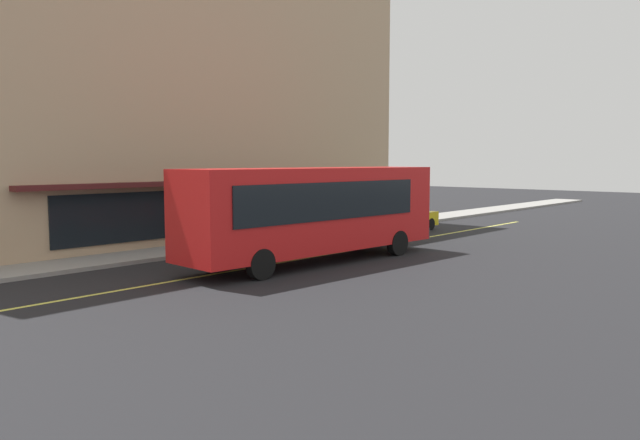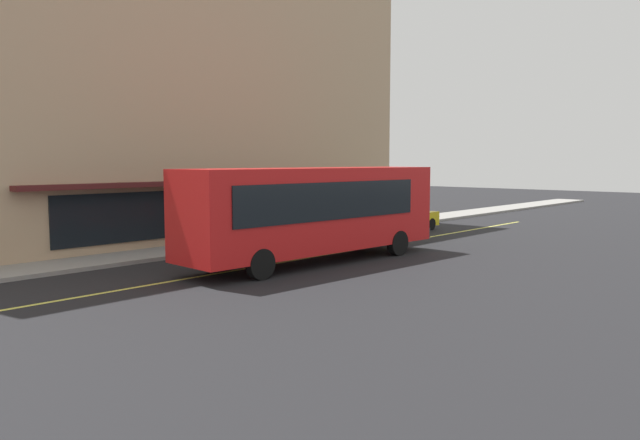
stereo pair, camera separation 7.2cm
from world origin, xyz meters
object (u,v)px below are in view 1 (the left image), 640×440
(car_yellow, at_px, (403,217))
(pedestrian_near_storefront, at_px, (186,224))
(traffic_light, at_px, (203,190))
(pedestrian_by_curb, at_px, (324,213))
(bus, at_px, (315,209))

(car_yellow, xyz_separation_m, pedestrian_near_storefront, (-11.94, 2.86, 0.37))
(traffic_light, height_order, pedestrian_by_curb, traffic_light)
(bus, relative_size, traffic_light, 3.51)
(car_yellow, bearing_deg, bus, -162.37)
(traffic_light, xyz_separation_m, car_yellow, (11.72, -1.95, -1.79))
(bus, xyz_separation_m, pedestrian_by_curb, (6.85, 5.67, -0.89))
(traffic_light, relative_size, car_yellow, 0.74)
(traffic_light, bearing_deg, car_yellow, -9.45)
(pedestrian_by_curb, bearing_deg, car_yellow, -30.68)
(car_yellow, relative_size, pedestrian_by_curb, 2.73)
(bus, relative_size, pedestrian_by_curb, 7.09)
(car_yellow, height_order, pedestrian_by_curb, pedestrian_by_curb)
(traffic_light, distance_m, pedestrian_near_storefront, 1.71)
(bus, distance_m, car_yellow, 11.28)
(car_yellow, relative_size, pedestrian_near_storefront, 2.69)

